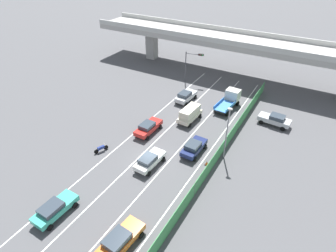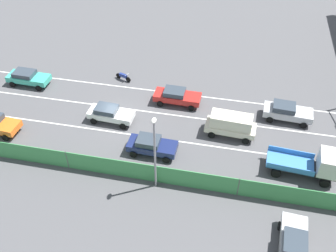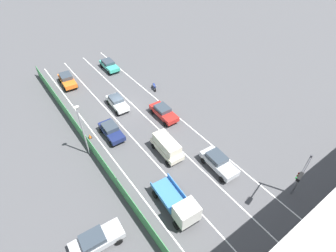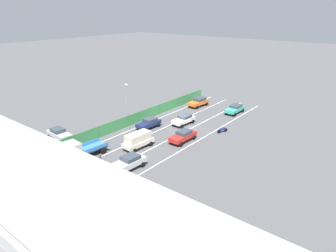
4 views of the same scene
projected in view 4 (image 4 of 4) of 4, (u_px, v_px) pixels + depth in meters
ground_plane at (183, 125)px, 50.02m from camera, size 300.00×300.00×0.00m
lane_line_left_edge at (193, 144)px, 43.32m from camera, size 0.14×45.89×0.01m
lane_line_mid_left at (173, 137)px, 45.37m from camera, size 0.14×45.89×0.01m
lane_line_mid_right at (155, 132)px, 47.43m from camera, size 0.14×45.89×0.01m
lane_line_right_edge at (139, 127)px, 49.49m from camera, size 0.14×45.89×0.01m
green_fence at (132, 119)px, 50.00m from camera, size 0.10×41.99×1.84m
car_sedan_white at (184, 119)px, 50.23m from camera, size 2.14×4.39×1.55m
car_van_cream at (138, 140)px, 41.63m from camera, size 2.23×4.61×2.15m
car_taxi_teal at (235, 109)px, 55.59m from camera, size 2.11×4.52×1.53m
car_sedan_red at (183, 136)px, 43.80m from camera, size 2.08×4.67×1.58m
car_sedan_silver at (129, 162)px, 36.15m from camera, size 2.26×4.62×1.66m
car_sedan_navy at (149, 123)px, 48.65m from camera, size 2.08×4.29×1.59m
car_taxi_orange at (199, 102)px, 59.57m from camera, size 2.33×4.71×1.64m
flatbed_truck_blue at (79, 150)px, 38.50m from camera, size 2.69×5.72×2.51m
motorcycle at (222, 130)px, 47.02m from camera, size 0.89×1.85×0.93m
parked_wagon_silver at (59, 134)px, 44.39m from camera, size 4.56×2.22×1.65m
traffic_light at (92, 169)px, 28.36m from camera, size 3.23×0.98×5.71m
street_lamp at (127, 101)px, 48.60m from camera, size 0.60×0.36×6.95m
traffic_cone at (144, 121)px, 51.19m from camera, size 0.47×0.47×0.60m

